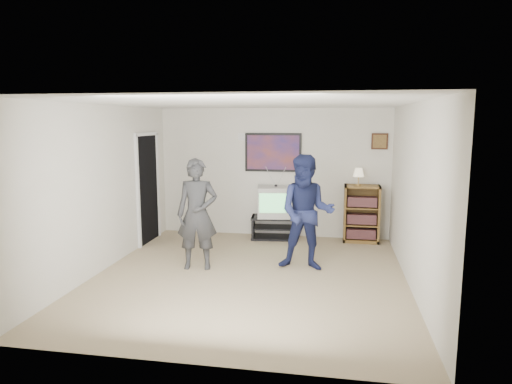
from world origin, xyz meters
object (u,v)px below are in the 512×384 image
(media_stand, at_px, (274,227))
(person_tall, at_px, (197,214))
(crt_television, at_px, (276,201))
(person_short, at_px, (307,213))
(bookshelf, at_px, (361,214))

(media_stand, relative_size, person_tall, 0.54)
(person_tall, bearing_deg, crt_television, 54.55)
(person_tall, height_order, person_short, person_short)
(person_short, bearing_deg, crt_television, 113.85)
(crt_television, height_order, person_short, person_short)
(crt_television, xyz_separation_m, bookshelf, (1.61, 0.05, -0.19))
(media_stand, distance_m, person_tall, 2.28)
(bookshelf, xyz_separation_m, person_tall, (-2.56, -2.03, 0.31))
(crt_television, distance_m, person_short, 1.88)
(media_stand, distance_m, person_short, 2.00)
(crt_television, height_order, bookshelf, bookshelf)
(media_stand, relative_size, bookshelf, 0.85)
(media_stand, bearing_deg, bookshelf, -3.90)
(media_stand, bearing_deg, crt_television, -5.65)
(media_stand, height_order, person_short, person_short)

